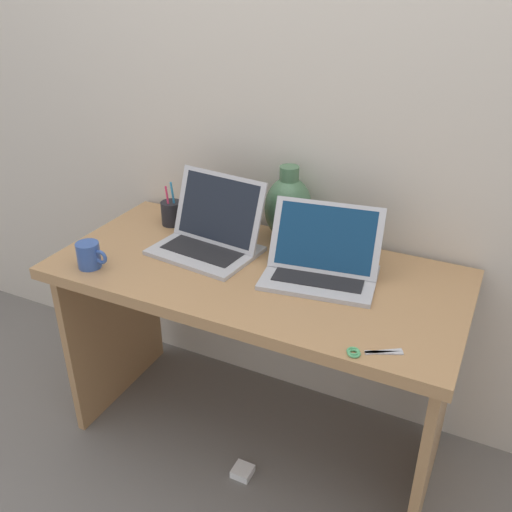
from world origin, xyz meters
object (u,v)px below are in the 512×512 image
coffee_mug (89,255)px  pen_cup (172,213)px  power_brick (243,471)px  laptop_right (322,259)px  laptop_left (211,231)px  scissors (364,352)px  green_vase (288,207)px

coffee_mug → pen_cup: 0.41m
coffee_mug → power_brick: bearing=3.8°
laptop_right → coffee_mug: 0.77m
laptop_left → power_brick: laptop_left is taller
scissors → power_brick: bearing=168.1°
green_vase → coffee_mug: green_vase is taller
pen_cup → power_brick: size_ratio=2.54×
laptop_left → pen_cup: size_ratio=2.12×
laptop_left → scissors: (0.66, -0.35, -0.06)m
laptop_right → power_brick: 0.85m
power_brick → scissors: bearing=-11.9°
green_vase → power_brick: size_ratio=3.92×
laptop_right → pen_cup: 0.67m
power_brick → laptop_right: bearing=56.1°
laptop_right → scissors: 0.42m
green_vase → power_brick: 0.97m
laptop_left → coffee_mug: (-0.30, -0.30, -0.02)m
pen_cup → power_brick: bearing=-37.3°
green_vase → pen_cup: 0.46m
laptop_right → coffee_mug: laptop_right is taller
pen_cup → scissors: (0.90, -0.46, -0.04)m
laptop_left → laptop_right: (0.41, -0.01, -0.01)m
coffee_mug → pen_cup: size_ratio=0.64×
green_vase → power_brick: bearing=-85.1°
laptop_right → coffee_mug: bearing=-158.0°
laptop_right → power_brick: laptop_right is taller
laptop_right → power_brick: size_ratio=5.55×
laptop_left → laptop_right: size_ratio=0.97×
coffee_mug → scissors: (0.95, -0.05, -0.04)m
laptop_right → laptop_left: bearing=178.7°
coffee_mug → power_brick: (0.54, 0.04, -0.78)m
power_brick → pen_cup: bearing=142.7°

